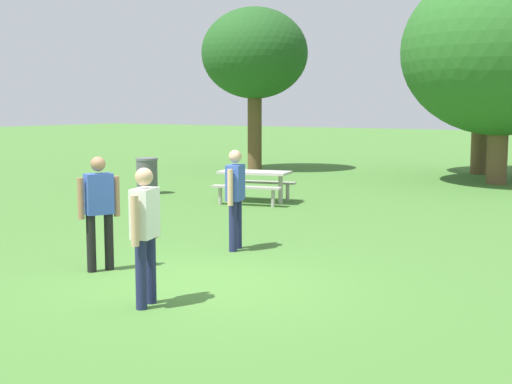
# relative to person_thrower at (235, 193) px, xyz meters

# --- Properties ---
(ground_plane) EXTENTS (120.00, 120.00, 0.00)m
(ground_plane) POSITION_rel_person_thrower_xyz_m (0.81, -2.11, -0.94)
(ground_plane) COLOR #447530
(person_thrower) EXTENTS (0.32, 0.59, 1.64)m
(person_thrower) POSITION_rel_person_thrower_xyz_m (0.00, 0.00, 0.00)
(person_thrower) COLOR #1E234C
(person_thrower) RESTS_ON ground
(person_catcher) EXTENTS (0.32, 0.59, 1.64)m
(person_catcher) POSITION_rel_person_thrower_xyz_m (0.95, -3.23, 0.00)
(person_catcher) COLOR #1E234C
(person_catcher) RESTS_ON ground
(person_bystander) EXTENTS (0.37, 0.56, 1.64)m
(person_bystander) POSITION_rel_person_thrower_xyz_m (-0.79, -2.25, 0.00)
(person_bystander) COLOR black
(person_bystander) RESTS_ON ground
(frisbee) EXTENTS (0.26, 0.26, 0.03)m
(frisbee) POSITION_rel_person_thrower_xyz_m (-1.31, -0.67, -0.93)
(frisbee) COLOR white
(frisbee) RESTS_ON ground
(picnic_table_near) EXTENTS (1.98, 1.78, 0.77)m
(picnic_table_near) POSITION_rel_person_thrower_xyz_m (-2.79, 4.87, -0.38)
(picnic_table_near) COLOR #B2ADA3
(picnic_table_near) RESTS_ON ground
(trash_can_further_along) EXTENTS (0.59, 0.59, 0.96)m
(trash_can_further_along) POSITION_rel_person_thrower_xyz_m (-6.14, 4.75, -0.46)
(trash_can_further_along) COLOR #515156
(trash_can_further_along) RESTS_ON ground
(tree_tall_left) EXTENTS (3.82, 3.82, 5.83)m
(tree_tall_left) POSITION_rel_person_thrower_xyz_m (-7.48, 12.10, 3.22)
(tree_tall_left) COLOR brown
(tree_tall_left) RESTS_ON ground
(tree_broad_center) EXTENTS (4.73, 4.73, 6.01)m
(tree_broad_center) POSITION_rel_person_thrower_xyz_m (-0.20, 15.03, 3.03)
(tree_broad_center) COLOR brown
(tree_broad_center) RESTS_ON ground
(tree_far_right) EXTENTS (5.87, 5.87, 6.44)m
(tree_far_right) POSITION_rel_person_thrower_xyz_m (1.11, 12.22, 2.99)
(tree_far_right) COLOR brown
(tree_far_right) RESTS_ON ground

